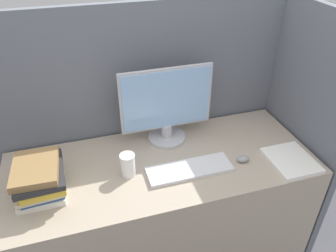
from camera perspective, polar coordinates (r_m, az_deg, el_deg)
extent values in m
cube|color=slate|center=(2.10, -3.96, 0.17)|extent=(2.09, 0.04, 1.53)
cube|color=slate|center=(2.18, 21.56, -0.97)|extent=(0.04, 0.75, 1.53)
cube|color=tan|center=(2.07, -0.97, -14.46)|extent=(1.69, 0.69, 0.76)
cylinder|color=#B7B7BC|center=(1.98, -0.21, -1.94)|extent=(0.22, 0.22, 0.02)
cylinder|color=#B7B7BC|center=(1.96, -0.21, -0.78)|extent=(0.06, 0.06, 0.08)
cube|color=#B7B7BC|center=(1.85, -0.28, 4.74)|extent=(0.54, 0.02, 0.37)
cube|color=#8CB7E5|center=(1.84, -0.20, 4.60)|extent=(0.51, 0.01, 0.35)
cube|color=silver|center=(1.76, 3.76, -7.53)|extent=(0.46, 0.15, 0.02)
ellipsoid|color=gray|center=(1.85, 12.97, -5.59)|extent=(0.07, 0.05, 0.03)
cylinder|color=white|center=(1.71, -6.99, -6.86)|extent=(0.07, 0.07, 0.12)
cylinder|color=white|center=(1.67, -7.14, -5.19)|extent=(0.08, 0.08, 0.01)
cube|color=silver|center=(1.74, -21.09, -10.45)|extent=(0.22, 0.24, 0.03)
cube|color=#264C8C|center=(1.73, -21.13, -9.73)|extent=(0.21, 0.25, 0.02)
cube|color=#C6B78C|center=(1.71, -21.46, -9.44)|extent=(0.24, 0.25, 0.02)
cube|color=gold|center=(1.69, -21.06, -8.34)|extent=(0.21, 0.28, 0.04)
cube|color=#262628|center=(1.67, -21.54, -7.62)|extent=(0.23, 0.30, 0.03)
cube|color=olive|center=(1.65, -22.12, -6.84)|extent=(0.22, 0.27, 0.04)
cube|color=white|center=(1.93, 20.62, -5.61)|extent=(0.24, 0.28, 0.02)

